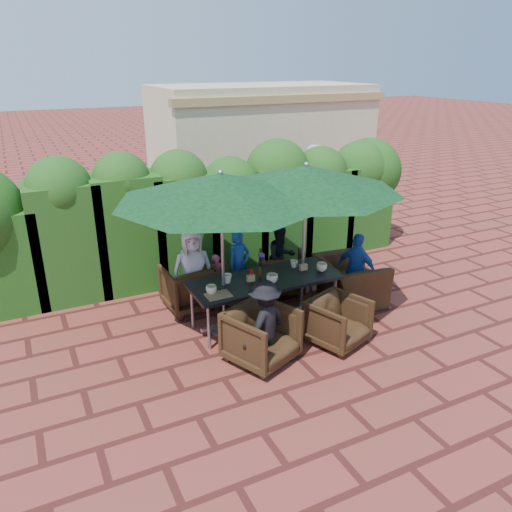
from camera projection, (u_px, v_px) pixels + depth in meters
name	position (u px, v px, depth m)	size (l,w,h in m)	color
ground	(262.00, 322.00, 7.82)	(80.00, 80.00, 0.00)	maroon
dining_table	(265.00, 283.00, 7.58)	(2.31, 0.90, 0.75)	black
umbrella_left	(221.00, 187.00, 6.80)	(2.99, 2.99, 2.46)	gray
umbrella_right	(306.00, 178.00, 7.32)	(2.87, 2.87, 2.46)	gray
chair_far_left	(189.00, 285.00, 8.16)	(0.79, 0.74, 0.82)	black
chair_far_mid	(245.00, 281.00, 8.45)	(0.67, 0.63, 0.69)	black
chair_far_right	(282.00, 271.00, 8.75)	(0.75, 0.71, 0.77)	black
chair_near_left	(261.00, 333.00, 6.68)	(0.82, 0.77, 0.84)	black
chair_near_right	(338.00, 320.00, 7.12)	(0.74, 0.69, 0.76)	black
chair_end_right	(350.00, 274.00, 8.37)	(1.12, 0.73, 0.98)	black
adult_far_left	(193.00, 270.00, 8.03)	(0.68, 0.41, 1.38)	silver
adult_far_mid	(239.00, 265.00, 8.48)	(0.43, 0.35, 1.18)	#1E49A7
adult_far_right	(281.00, 258.00, 8.82)	(0.55, 0.34, 1.15)	black
adult_near_left	(264.00, 323.00, 6.57)	(0.77, 0.35, 1.21)	black
adult_end_right	(357.00, 270.00, 8.22)	(0.72, 0.36, 1.23)	#1E49A7
child_left	(217.00, 277.00, 8.44)	(0.29, 0.24, 0.81)	#E55170
child_right	(262.00, 273.00, 8.72)	(0.27, 0.22, 0.74)	#7A4BA2
pedestrian_a	(236.00, 200.00, 11.66)	(1.45, 0.52, 1.55)	green
pedestrian_b	(276.00, 192.00, 12.28)	(0.77, 0.47, 1.60)	#E55170
pedestrian_c	(314.00, 183.00, 12.57)	(1.21, 0.56, 1.90)	#939199
cup_a	(211.00, 290.00, 7.04)	(0.16, 0.16, 0.12)	beige
cup_b	(227.00, 279.00, 7.39)	(0.14, 0.14, 0.13)	beige
cup_c	(272.00, 278.00, 7.39)	(0.17, 0.17, 0.14)	beige
cup_d	(294.00, 264.00, 7.94)	(0.13, 0.13, 0.12)	beige
cup_e	(322.00, 267.00, 7.80)	(0.17, 0.17, 0.13)	beige
ketchup_bottle	(251.00, 275.00, 7.48)	(0.04, 0.04, 0.17)	#B20C0A
sauce_bottle	(260.00, 273.00, 7.55)	(0.04, 0.04, 0.17)	#4C230C
serving_tray	(218.00, 295.00, 7.00)	(0.35, 0.25, 0.02)	#926C47
number_block_left	(251.00, 278.00, 7.45)	(0.12, 0.06, 0.10)	tan
number_block_right	(303.00, 267.00, 7.84)	(0.12, 0.06, 0.10)	tan
hedge_wall	(205.00, 205.00, 9.27)	(9.10, 1.60, 2.45)	#173E11
building	(261.00, 142.00, 14.51)	(6.20, 3.08, 3.20)	beige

